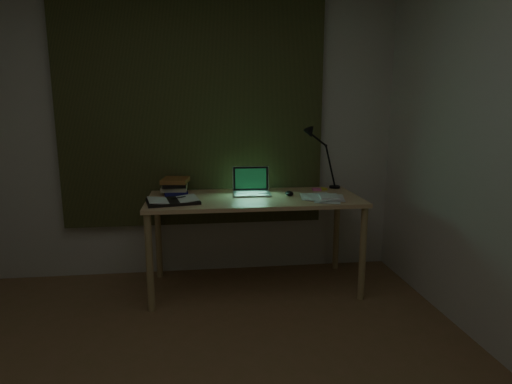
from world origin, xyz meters
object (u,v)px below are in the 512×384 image
Objects in this scene: open_textbook at (173,201)px; desk_lamp at (336,159)px; desk at (254,243)px; laptop at (252,182)px; book_stack at (176,186)px; loose_papers at (322,197)px.

desk_lamp is (1.37, 0.42, 0.24)m from open_textbook.
desk is 4.93× the size of laptop.
open_textbook is (-0.62, -0.13, 0.39)m from desk.
desk is 6.80× the size of book_stack.
desk_lamp is at bearing 17.11° from laptop.
open_textbook reaches higher than loose_papers.
open_textbook is 1.14m from loose_papers.
laptop is 0.66m from open_textbook.
loose_papers reaches higher than desk.
laptop is at bearing -12.24° from book_stack.
laptop is 0.79m from desk_lamp.
open_textbook reaches higher than desk.
laptop reaches higher than book_stack.
book_stack reaches higher than loose_papers.
loose_papers is at bearing -119.60° from desk_lamp.
desk_lamp reaches higher than open_textbook.
laptop is 0.90× the size of open_textbook.
book_stack reaches higher than open_textbook.
laptop is at bearing 158.40° from loose_papers.
desk is at bearing 0.82° from open_textbook.
desk is 0.66m from loose_papers.
open_textbook is (-0.61, -0.22, -0.09)m from laptop.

